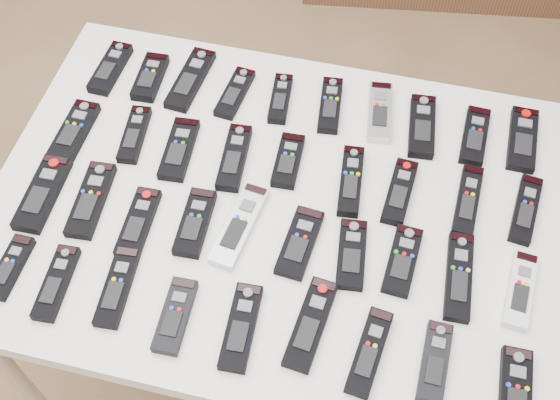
% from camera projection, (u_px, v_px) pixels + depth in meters
% --- Properties ---
extents(ground, '(4.00, 4.00, 0.00)m').
position_uv_depth(ground, '(254.00, 320.00, 2.20)').
color(ground, '#835F43').
rests_on(ground, ground).
extents(table, '(1.25, 0.88, 0.78)m').
position_uv_depth(table, '(280.00, 220.00, 1.55)').
color(table, white).
rests_on(table, ground).
extents(remote_0, '(0.06, 0.17, 0.02)m').
position_uv_depth(remote_0, '(110.00, 68.00, 1.72)').
color(remote_0, black).
rests_on(remote_0, table).
extents(remote_1, '(0.06, 0.15, 0.02)m').
position_uv_depth(remote_1, '(150.00, 77.00, 1.70)').
color(remote_1, black).
rests_on(remote_1, table).
extents(remote_2, '(0.07, 0.20, 0.02)m').
position_uv_depth(remote_2, '(191.00, 79.00, 1.70)').
color(remote_2, black).
rests_on(remote_2, table).
extents(remote_3, '(0.06, 0.16, 0.02)m').
position_uv_depth(remote_3, '(235.00, 93.00, 1.67)').
color(remote_3, black).
rests_on(remote_3, table).
extents(remote_4, '(0.06, 0.15, 0.02)m').
position_uv_depth(remote_4, '(280.00, 99.00, 1.66)').
color(remote_4, black).
rests_on(remote_4, table).
extents(remote_5, '(0.06, 0.16, 0.02)m').
position_uv_depth(remote_5, '(330.00, 105.00, 1.65)').
color(remote_5, black).
rests_on(remote_5, table).
extents(remote_6, '(0.07, 0.18, 0.02)m').
position_uv_depth(remote_6, '(380.00, 112.00, 1.64)').
color(remote_6, '#B7B7BC').
rests_on(remote_6, table).
extents(remote_7, '(0.07, 0.18, 0.02)m').
position_uv_depth(remote_7, '(422.00, 126.00, 1.61)').
color(remote_7, black).
rests_on(remote_7, table).
extents(remote_8, '(0.06, 0.16, 0.02)m').
position_uv_depth(remote_8, '(475.00, 136.00, 1.60)').
color(remote_8, black).
rests_on(remote_8, table).
extents(remote_9, '(0.06, 0.18, 0.02)m').
position_uv_depth(remote_9, '(523.00, 139.00, 1.59)').
color(remote_9, black).
rests_on(remote_9, table).
extents(remote_10, '(0.06, 0.17, 0.02)m').
position_uv_depth(remote_10, '(74.00, 131.00, 1.60)').
color(remote_10, black).
rests_on(remote_10, table).
extents(remote_11, '(0.06, 0.16, 0.02)m').
position_uv_depth(remote_11, '(135.00, 134.00, 1.60)').
color(remote_11, black).
rests_on(remote_11, table).
extents(remote_12, '(0.07, 0.17, 0.02)m').
position_uv_depth(remote_12, '(179.00, 149.00, 1.58)').
color(remote_12, black).
rests_on(remote_12, table).
extents(remote_13, '(0.06, 0.18, 0.02)m').
position_uv_depth(remote_13, '(234.00, 158.00, 1.56)').
color(remote_13, black).
rests_on(remote_13, table).
extents(remote_14, '(0.06, 0.14, 0.02)m').
position_uv_depth(remote_14, '(288.00, 161.00, 1.56)').
color(remote_14, black).
rests_on(remote_14, table).
extents(remote_15, '(0.06, 0.18, 0.02)m').
position_uv_depth(remote_15, '(351.00, 181.00, 1.52)').
color(remote_15, black).
rests_on(remote_15, table).
extents(remote_16, '(0.06, 0.17, 0.02)m').
position_uv_depth(remote_16, '(400.00, 192.00, 1.51)').
color(remote_16, black).
rests_on(remote_16, table).
extents(remote_17, '(0.05, 0.18, 0.02)m').
position_uv_depth(remote_17, '(468.00, 201.00, 1.50)').
color(remote_17, black).
rests_on(remote_17, table).
extents(remote_18, '(0.07, 0.18, 0.02)m').
position_uv_depth(remote_18, '(526.00, 209.00, 1.48)').
color(remote_18, black).
rests_on(remote_18, table).
extents(remote_19, '(0.07, 0.19, 0.02)m').
position_uv_depth(remote_19, '(43.00, 193.00, 1.51)').
color(remote_19, black).
rests_on(remote_19, table).
extents(remote_20, '(0.07, 0.19, 0.02)m').
position_uv_depth(remote_20, '(91.00, 200.00, 1.50)').
color(remote_20, black).
rests_on(remote_20, table).
extents(remote_21, '(0.06, 0.17, 0.02)m').
position_uv_depth(remote_21, '(138.00, 223.00, 1.47)').
color(remote_21, black).
rests_on(remote_21, table).
extents(remote_22, '(0.06, 0.16, 0.02)m').
position_uv_depth(remote_22, '(195.00, 223.00, 1.46)').
color(remote_22, black).
rests_on(remote_22, table).
extents(remote_23, '(0.08, 0.21, 0.02)m').
position_uv_depth(remote_23, '(239.00, 225.00, 1.46)').
color(remote_23, '#B7B7BC').
rests_on(remote_23, table).
extents(remote_24, '(0.07, 0.17, 0.02)m').
position_uv_depth(remote_24, '(300.00, 243.00, 1.44)').
color(remote_24, black).
rests_on(remote_24, table).
extents(remote_25, '(0.07, 0.16, 0.02)m').
position_uv_depth(remote_25, '(352.00, 254.00, 1.42)').
color(remote_25, black).
rests_on(remote_25, table).
extents(remote_26, '(0.07, 0.16, 0.02)m').
position_uv_depth(remote_26, '(402.00, 260.00, 1.41)').
color(remote_26, black).
rests_on(remote_26, table).
extents(remote_27, '(0.06, 0.20, 0.02)m').
position_uv_depth(remote_27, '(459.00, 276.00, 1.39)').
color(remote_27, black).
rests_on(remote_27, table).
extents(remote_28, '(0.06, 0.17, 0.02)m').
position_uv_depth(remote_28, '(520.00, 290.00, 1.38)').
color(remote_28, silver).
rests_on(remote_28, table).
extents(remote_29, '(0.04, 0.14, 0.02)m').
position_uv_depth(remote_29, '(10.00, 267.00, 1.41)').
color(remote_29, black).
rests_on(remote_29, table).
extents(remote_30, '(0.06, 0.17, 0.02)m').
position_uv_depth(remote_30, '(56.00, 283.00, 1.39)').
color(remote_30, black).
rests_on(remote_30, table).
extents(remote_31, '(0.06, 0.18, 0.02)m').
position_uv_depth(remote_31, '(117.00, 287.00, 1.38)').
color(remote_31, black).
rests_on(remote_31, table).
extents(remote_32, '(0.06, 0.16, 0.02)m').
position_uv_depth(remote_32, '(175.00, 316.00, 1.34)').
color(remote_32, black).
rests_on(remote_32, table).
extents(remote_33, '(0.06, 0.18, 0.02)m').
position_uv_depth(remote_33, '(241.00, 327.00, 1.33)').
color(remote_33, black).
rests_on(remote_33, table).
extents(remote_34, '(0.07, 0.19, 0.02)m').
position_uv_depth(remote_34, '(311.00, 324.00, 1.34)').
color(remote_34, black).
rests_on(remote_34, table).
extents(remote_35, '(0.07, 0.18, 0.02)m').
position_uv_depth(remote_35, '(369.00, 352.00, 1.30)').
color(remote_35, black).
rests_on(remote_35, table).
extents(remote_36, '(0.05, 0.16, 0.02)m').
position_uv_depth(remote_36, '(435.00, 362.00, 1.29)').
color(remote_36, black).
rests_on(remote_36, table).
extents(remote_37, '(0.06, 0.17, 0.02)m').
position_uv_depth(remote_37, '(515.00, 394.00, 1.26)').
color(remote_37, black).
rests_on(remote_37, table).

